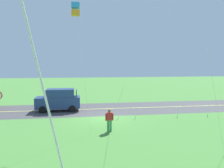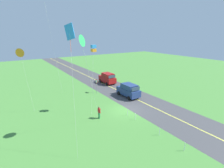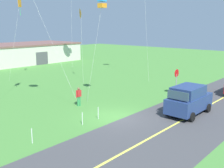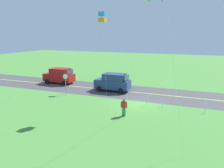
{
  "view_description": "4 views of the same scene",
  "coord_description": "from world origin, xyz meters",
  "px_view_note": "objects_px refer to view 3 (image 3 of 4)",
  "views": [
    {
      "loc": [
        2.22,
        19.93,
        4.8
      ],
      "look_at": [
        -0.49,
        2.27,
        3.21
      ],
      "focal_mm": 36.61,
      "sensor_mm": 36.0,
      "label": 1
    },
    {
      "loc": [
        -17.14,
        13.37,
        10.32
      ],
      "look_at": [
        1.05,
        1.63,
        3.86
      ],
      "focal_mm": 27.13,
      "sensor_mm": 36.0,
      "label": 2
    },
    {
      "loc": [
        -14.46,
        -12.29,
        6.64
      ],
      "look_at": [
        0.65,
        1.07,
        2.25
      ],
      "focal_mm": 42.88,
      "sensor_mm": 36.0,
      "label": 3
    },
    {
      "loc": [
        -5.83,
        21.9,
        7.13
      ],
      "look_at": [
        1.76,
        2.62,
        2.43
      ],
      "focal_mm": 35.61,
      "sensor_mm": 36.0,
      "label": 4
    }
  ],
  "objects_px": {
    "warehouse_distant": "(26,53)",
    "kite_blue_mid": "(81,14)",
    "person_adult_near": "(79,96)",
    "stop_sign": "(176,77)",
    "kite_cyan_top": "(102,3)",
    "car_suv_foreground": "(189,100)",
    "kite_yellow_high": "(19,4)"
  },
  "relations": [
    {
      "from": "warehouse_distant",
      "to": "kite_blue_mid",
      "type": "bearing_deg",
      "value": -104.19
    },
    {
      "from": "car_suv_foreground",
      "to": "stop_sign",
      "type": "relative_size",
      "value": 1.72
    },
    {
      "from": "kite_blue_mid",
      "to": "warehouse_distant",
      "type": "bearing_deg",
      "value": 75.81
    },
    {
      "from": "car_suv_foreground",
      "to": "person_adult_near",
      "type": "relative_size",
      "value": 2.75
    },
    {
      "from": "kite_cyan_top",
      "to": "kite_blue_mid",
      "type": "bearing_deg",
      "value": 59.12
    },
    {
      "from": "warehouse_distant",
      "to": "kite_cyan_top",
      "type": "bearing_deg",
      "value": -109.07
    },
    {
      "from": "car_suv_foreground",
      "to": "warehouse_distant",
      "type": "xyz_separation_m",
      "value": [
        8.25,
        36.46,
        0.6
      ]
    },
    {
      "from": "car_suv_foreground",
      "to": "stop_sign",
      "type": "bearing_deg",
      "value": 37.44
    },
    {
      "from": "kite_cyan_top",
      "to": "warehouse_distant",
      "type": "xyz_separation_m",
      "value": [
        10.08,
        29.17,
        -6.77
      ]
    },
    {
      "from": "kite_blue_mid",
      "to": "kite_cyan_top",
      "type": "bearing_deg",
      "value": -120.88
    },
    {
      "from": "person_adult_near",
      "to": "kite_yellow_high",
      "type": "height_order",
      "value": "kite_yellow_high"
    },
    {
      "from": "kite_blue_mid",
      "to": "warehouse_distant",
      "type": "relative_size",
      "value": 0.47
    },
    {
      "from": "car_suv_foreground",
      "to": "kite_cyan_top",
      "type": "height_order",
      "value": "kite_cyan_top"
    },
    {
      "from": "warehouse_distant",
      "to": "person_adult_near",
      "type": "bearing_deg",
      "value": -113.4
    },
    {
      "from": "stop_sign",
      "to": "kite_yellow_high",
      "type": "xyz_separation_m",
      "value": [
        -5.38,
        18.65,
        7.51
      ]
    },
    {
      "from": "stop_sign",
      "to": "kite_cyan_top",
      "type": "height_order",
      "value": "kite_cyan_top"
    },
    {
      "from": "stop_sign",
      "to": "person_adult_near",
      "type": "relative_size",
      "value": 1.6
    },
    {
      "from": "stop_sign",
      "to": "person_adult_near",
      "type": "xyz_separation_m",
      "value": [
        -8.78,
        4.34,
        -0.94
      ]
    },
    {
      "from": "kite_yellow_high",
      "to": "kite_cyan_top",
      "type": "relative_size",
      "value": 1.13
    },
    {
      "from": "person_adult_near",
      "to": "kite_cyan_top",
      "type": "relative_size",
      "value": 0.18
    },
    {
      "from": "stop_sign",
      "to": "warehouse_distant",
      "type": "xyz_separation_m",
      "value": [
        3.57,
        32.88,
        -0.05
      ]
    },
    {
      "from": "stop_sign",
      "to": "kite_yellow_high",
      "type": "relative_size",
      "value": 0.25
    },
    {
      "from": "car_suv_foreground",
      "to": "person_adult_near",
      "type": "distance_m",
      "value": 8.93
    },
    {
      "from": "person_adult_near",
      "to": "kite_blue_mid",
      "type": "height_order",
      "value": "kite_blue_mid"
    },
    {
      "from": "person_adult_near",
      "to": "warehouse_distant",
      "type": "relative_size",
      "value": 0.09
    },
    {
      "from": "person_adult_near",
      "to": "kite_cyan_top",
      "type": "height_order",
      "value": "kite_cyan_top"
    },
    {
      "from": "stop_sign",
      "to": "kite_yellow_high",
      "type": "height_order",
      "value": "kite_yellow_high"
    },
    {
      "from": "car_suv_foreground",
      "to": "kite_blue_mid",
      "type": "bearing_deg",
      "value": 79.31
    },
    {
      "from": "stop_sign",
      "to": "kite_blue_mid",
      "type": "distance_m",
      "value": 13.24
    },
    {
      "from": "kite_blue_mid",
      "to": "kite_yellow_high",
      "type": "distance_m",
      "value": 8.05
    },
    {
      "from": "stop_sign",
      "to": "person_adult_near",
      "type": "height_order",
      "value": "stop_sign"
    },
    {
      "from": "kite_blue_mid",
      "to": "stop_sign",
      "type": "bearing_deg",
      "value": -81.04
    }
  ]
}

